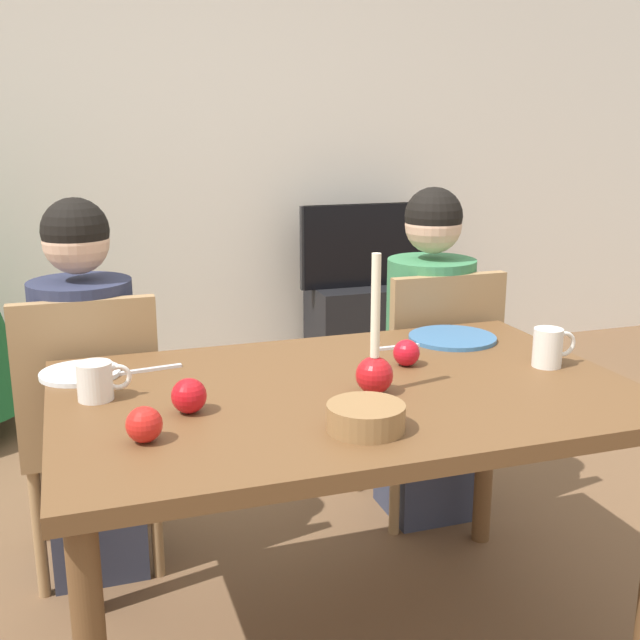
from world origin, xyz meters
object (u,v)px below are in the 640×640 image
at_px(chair_right, 432,380).
at_px(apple_by_left_plate, 406,353).
at_px(dining_table, 346,418).
at_px(person_left_child, 88,397).
at_px(candle_centerpiece, 375,366).
at_px(plate_left, 80,373).
at_px(chair_left, 90,419).
at_px(apple_by_right_mug, 144,424).
at_px(apple_near_candle, 189,396).
at_px(tv_stand, 367,326).
at_px(mug_right, 549,347).
at_px(person_right_child, 428,361).
at_px(bowl_walnuts, 366,417).
at_px(tv, 368,245).
at_px(mug_left, 97,381).
at_px(plate_right, 452,338).

height_order(chair_right, apple_by_left_plate, chair_right).
relative_size(dining_table, person_left_child, 1.19).
distance_m(candle_centerpiece, plate_left, 0.76).
relative_size(person_left_child, plate_left, 5.78).
height_order(chair_left, apple_by_right_mug, chair_left).
bearing_deg(candle_centerpiece, apple_near_candle, 178.40).
bearing_deg(tv_stand, mug_right, -100.31).
bearing_deg(person_right_child, plate_left, -163.55).
relative_size(bowl_walnuts, apple_near_candle, 2.10).
relative_size(person_left_child, mug_right, 9.47).
bearing_deg(chair_left, apple_by_left_plate, -31.81).
xyz_separation_m(chair_left, tv, (1.58, 1.69, 0.20)).
distance_m(tv, mug_right, 2.36).
relative_size(chair_left, chair_right, 1.00).
bearing_deg(mug_right, person_right_child, 91.75).
bearing_deg(apple_near_candle, chair_left, 107.15).
bearing_deg(mug_right, person_left_child, 150.55).
height_order(tv_stand, plate_left, plate_left).
bearing_deg(mug_left, bowl_walnuts, -35.13).
height_order(chair_left, candle_centerpiece, candle_centerpiece).
height_order(candle_centerpiece, apple_near_candle, candle_centerpiece).
distance_m(plate_left, apple_near_candle, 0.42).
height_order(chair_left, plate_left, chair_left).
xyz_separation_m(candle_centerpiece, plate_right, (0.40, 0.36, -0.06)).
xyz_separation_m(chair_left, apple_by_right_mug, (0.09, -0.79, 0.28)).
bearing_deg(person_right_child, plate_right, -105.96).
relative_size(chair_left, tv, 1.14).
distance_m(person_right_child, apple_near_candle, 1.19).
height_order(chair_left, plate_right, chair_left).
bearing_deg(mug_left, tv, 54.51).
xyz_separation_m(person_left_child, bowl_walnuts, (0.54, -0.91, 0.21)).
relative_size(tv_stand, plate_right, 2.47).
relative_size(chair_left, person_left_child, 0.77).
bearing_deg(apple_near_candle, plate_left, 122.60).
relative_size(plate_left, apple_near_candle, 2.56).
xyz_separation_m(chair_right, person_right_child, (0.00, 0.03, 0.06)).
relative_size(dining_table, tv, 1.77).
height_order(tv, plate_right, tv).
relative_size(tv, candle_centerpiece, 2.34).
bearing_deg(apple_by_left_plate, plate_right, 38.21).
distance_m(dining_table, candle_centerpiece, 0.17).
bearing_deg(bowl_walnuts, apple_near_candle, 147.14).
bearing_deg(mug_left, dining_table, -9.86).
bearing_deg(dining_table, mug_right, -1.56).
bearing_deg(dining_table, apple_by_left_plate, 27.06).
relative_size(plate_left, bowl_walnuts, 1.22).
height_order(tv, plate_left, tv).
distance_m(chair_right, tv_stand, 1.77).
bearing_deg(plate_right, person_left_child, 161.60).
bearing_deg(plate_left, mug_left, -80.29).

